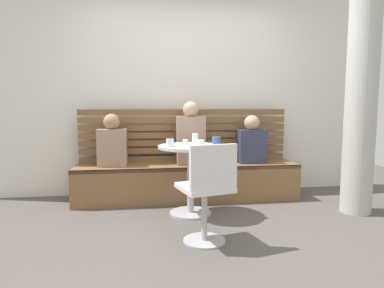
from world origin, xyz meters
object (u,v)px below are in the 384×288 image
object	(u,v)px
white_chair	(208,190)
cup_ceramic_white	(201,143)
person_adult	(191,136)
cup_water_clear	(195,138)
person_child_middle	(112,143)
cup_glass_short	(170,143)
booth_bench	(188,182)
cup_mug_blue	(216,141)
person_child_left	(251,142)
cup_espresso_small	(185,142)
cafe_table	(190,166)

from	to	relation	value
white_chair	cup_ceramic_white	size ratio (longest dim) A/B	10.63
person_adult	cup_water_clear	size ratio (longest dim) A/B	6.94
person_adult	person_child_middle	bearing A→B (deg)	179.33
cup_ceramic_white	cup_glass_short	distance (m)	0.31
booth_bench	cup_mug_blue	xyz separation A→B (m)	(0.21, -0.67, 0.57)
booth_bench	cup_glass_short	xyz separation A→B (m)	(-0.26, -0.66, 0.56)
booth_bench	person_child_left	bearing A→B (deg)	1.65
white_chair	person_child_middle	size ratio (longest dim) A/B	1.37
person_adult	cup_water_clear	distance (m)	0.40
cup_water_clear	cup_espresso_small	size ratio (longest dim) A/B	1.96
booth_bench	cup_water_clear	distance (m)	0.69
person_adult	person_child_left	xyz separation A→B (m)	(0.77, 0.01, -0.08)
cup_mug_blue	cup_glass_short	distance (m)	0.48
booth_bench	white_chair	distance (m)	1.41
person_adult	person_child_left	world-z (taller)	person_adult
booth_bench	person_child_middle	world-z (taller)	person_child_middle
white_chair	cup_water_clear	xyz separation A→B (m)	(0.05, 1.00, 0.33)
person_adult	cup_water_clear	bearing A→B (deg)	-90.60
cup_water_clear	cup_mug_blue	world-z (taller)	cup_water_clear
person_adult	cup_espresso_small	size ratio (longest dim) A/B	13.64
cup_espresso_small	white_chair	bearing A→B (deg)	-85.18
cup_mug_blue	white_chair	bearing A→B (deg)	-107.51
booth_bench	cafe_table	size ratio (longest dim) A/B	3.65
person_child_left	person_child_middle	distance (m)	1.71
white_chair	person_child_left	bearing A→B (deg)	59.59
booth_bench	cup_glass_short	size ratio (longest dim) A/B	33.75
cafe_table	person_child_left	bearing A→B (deg)	34.84
booth_bench	cup_mug_blue	size ratio (longest dim) A/B	28.42
cup_water_clear	booth_bench	bearing A→B (deg)	95.44
white_chair	cup_ceramic_white	xyz separation A→B (m)	(0.05, 0.68, 0.31)
person_child_middle	booth_bench	bearing A→B (deg)	-1.72
cup_ceramic_white	cup_water_clear	bearing A→B (deg)	90.99
cup_ceramic_white	cup_glass_short	size ratio (longest dim) A/B	1.00
person_adult	cafe_table	bearing A→B (deg)	-98.05
cup_mug_blue	person_adult	bearing A→B (deg)	104.00
cafe_table	cup_ceramic_white	world-z (taller)	cup_ceramic_white
white_chair	cafe_table	bearing A→B (deg)	92.15
cup_mug_blue	cup_espresso_small	xyz separation A→B (m)	(-0.30, 0.17, -0.02)
booth_bench	person_child_left	distance (m)	0.95
person_child_middle	cup_espresso_small	distance (m)	0.97
person_child_left	cup_ceramic_white	distance (m)	1.07
cup_ceramic_white	cafe_table	bearing A→B (deg)	122.27
cafe_table	cup_glass_short	bearing A→B (deg)	-158.26
white_chair	cup_mug_blue	distance (m)	0.81
booth_bench	person_child_middle	distance (m)	1.02
person_child_left	white_chair	bearing A→B (deg)	-120.41
person_child_left	cup_mug_blue	world-z (taller)	person_child_left
booth_bench	person_child_left	world-z (taller)	person_child_left
cup_glass_short	cup_water_clear	bearing A→B (deg)	42.99
cup_ceramic_white	white_chair	bearing A→B (deg)	-94.59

